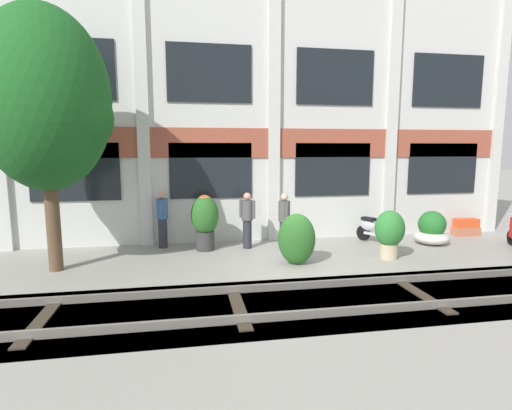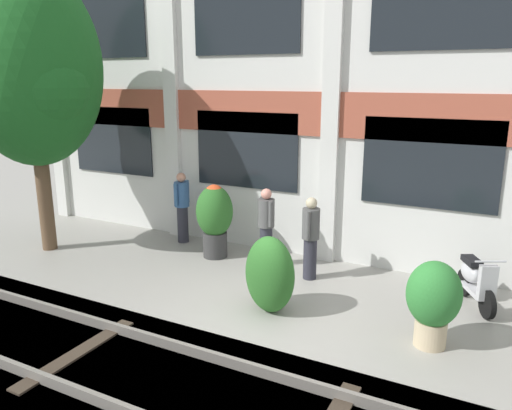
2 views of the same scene
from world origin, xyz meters
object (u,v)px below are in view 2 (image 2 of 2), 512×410
(potted_plant_fluted_column, at_px, (433,299))
(resident_near_plants, at_px, (311,236))
(potted_plant_ribbed_drum, at_px, (215,215))
(scooter_near_curb, at_px, (475,281))
(broadleaf_tree, at_px, (31,71))
(resident_watching_tracks, at_px, (266,225))
(topiary_hedge, at_px, (270,274))
(resident_by_doorway, at_px, (182,205))

(potted_plant_fluted_column, xyz_separation_m, resident_near_plants, (-2.50, 1.56, 0.14))
(potted_plant_ribbed_drum, relative_size, potted_plant_fluted_column, 1.24)
(scooter_near_curb, bearing_deg, broadleaf_tree, -109.07)
(broadleaf_tree, height_order, resident_near_plants, broadleaf_tree)
(broadleaf_tree, height_order, resident_watching_tracks, broadleaf_tree)
(broadleaf_tree, distance_m, topiary_hedge, 6.76)
(resident_watching_tracks, relative_size, resident_near_plants, 1.01)
(potted_plant_ribbed_drum, height_order, resident_watching_tracks, resident_watching_tracks)
(potted_plant_ribbed_drum, height_order, resident_near_plants, resident_near_plants)
(broadleaf_tree, height_order, potted_plant_fluted_column, broadleaf_tree)
(broadleaf_tree, relative_size, resident_by_doorway, 3.65)
(potted_plant_fluted_column, xyz_separation_m, resident_by_doorway, (-6.03, 2.27, 0.17))
(topiary_hedge, bearing_deg, potted_plant_ribbed_drum, 140.53)
(potted_plant_fluted_column, relative_size, topiary_hedge, 1.00)
(potted_plant_fluted_column, bearing_deg, resident_near_plants, 148.13)
(resident_watching_tracks, bearing_deg, resident_near_plants, 118.36)
(scooter_near_curb, bearing_deg, potted_plant_fluted_column, -41.64)
(resident_near_plants, bearing_deg, topiary_hedge, 80.98)
(scooter_near_curb, height_order, resident_near_plants, resident_near_plants)
(potted_plant_fluted_column, bearing_deg, broadleaf_tree, 177.04)
(resident_watching_tracks, bearing_deg, potted_plant_fluted_column, 103.52)
(topiary_hedge, bearing_deg, resident_by_doorway, 145.84)
(broadleaf_tree, xyz_separation_m, topiary_hedge, (5.88, -0.51, -3.30))
(potted_plant_ribbed_drum, xyz_separation_m, resident_near_plants, (2.30, -0.20, -0.07))
(scooter_near_curb, xyz_separation_m, resident_by_doorway, (-6.47, 0.48, 0.47))
(broadleaf_tree, distance_m, resident_watching_tracks, 5.93)
(resident_by_doorway, distance_m, resident_watching_tracks, 2.51)
(scooter_near_curb, distance_m, resident_watching_tracks, 4.03)
(resident_near_plants, xyz_separation_m, topiary_hedge, (-0.08, -1.63, -0.22))
(scooter_near_curb, relative_size, topiary_hedge, 0.97)
(scooter_near_curb, xyz_separation_m, topiary_hedge, (-3.03, -1.86, 0.22))
(potted_plant_ribbed_drum, distance_m, topiary_hedge, 2.89)
(potted_plant_fluted_column, xyz_separation_m, topiary_hedge, (-2.58, -0.07, -0.09))
(topiary_hedge, bearing_deg, broadleaf_tree, 175.08)
(broadleaf_tree, xyz_separation_m, potted_plant_fluted_column, (8.47, -0.44, -3.22))
(resident_watching_tracks, relative_size, topiary_hedge, 1.27)
(broadleaf_tree, distance_m, resident_by_doorway, 4.31)
(potted_plant_ribbed_drum, bearing_deg, resident_watching_tracks, 0.75)
(potted_plant_ribbed_drum, xyz_separation_m, resident_watching_tracks, (1.24, 0.02, -0.05))
(broadleaf_tree, relative_size, resident_near_plants, 3.77)
(potted_plant_ribbed_drum, relative_size, resident_watching_tracks, 0.98)
(potted_plant_ribbed_drum, bearing_deg, scooter_near_curb, 0.32)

